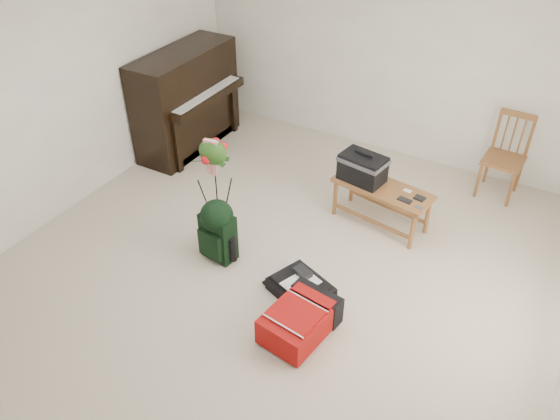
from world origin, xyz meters
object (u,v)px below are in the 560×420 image
Objects in this scene: red_suitcase at (302,317)px; dining_chair at (505,157)px; green_backpack at (217,228)px; bench at (368,176)px; black_duffel at (301,287)px; piano at (187,102)px; flower_stand at (216,191)px.

dining_chair is at bearing 79.62° from red_suitcase.
bench is at bearing 59.47° from green_backpack.
bench is at bearing 108.75° from black_duffel.
piano reaches higher than green_backpack.
piano is 2.13× the size of red_suitcase.
red_suitcase is (-0.98, -2.91, -0.32)m from dining_chair.
black_duffel is (-0.20, 0.36, -0.07)m from red_suitcase.
piano is 3.46m from red_suitcase.
black_duffel is 0.54× the size of flower_stand.
bench reaches higher than red_suitcase.
piano is at bearing 141.62° from green_backpack.
piano reaches higher than flower_stand.
bench reaches higher than green_backpack.
piano is at bearing 167.11° from black_duffel.
dining_chair is at bearing 86.44° from black_duffel.
red_suitcase is 1.08× the size of green_backpack.
dining_chair is 1.46× the size of green_backpack.
dining_chair is at bearing 38.72° from flower_stand.
black_duffel is 0.97× the size of green_backpack.
piano is 3.10m from black_duffel.
red_suitcase is (0.15, -1.68, -0.41)m from bench.
green_backpack is 0.38m from flower_stand.
flower_stand reaches higher than dining_chair.
bench is at bearing 103.10° from red_suitcase.
black_duffel is at bearing 3.94° from green_backpack.
red_suitcase is 1.23m from green_backpack.
piano is 2.30× the size of green_backpack.
black_duffel is (-0.06, -1.32, -0.48)m from bench.
bench is 1.62m from green_backpack.
green_backpack reaches higher than black_duffel.
flower_stand is (1.42, -1.40, -0.03)m from piano.
bench is 1.52× the size of red_suitcase.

